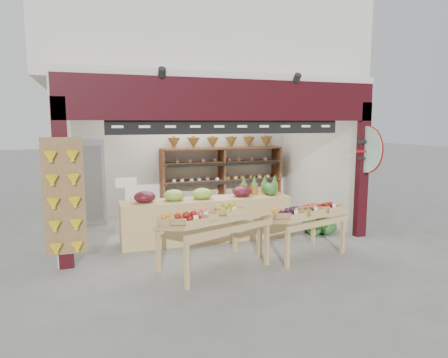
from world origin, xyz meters
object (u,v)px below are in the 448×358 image
Objects in this scene: mid_counter at (206,217)px; watermelon_pile at (318,223)px; display_table_right at (302,214)px; refrigerator at (87,182)px; display_table_left at (205,219)px; cardboard_stack at (151,217)px; back_shelving at (222,165)px.

mid_counter is 2.38m from watermelon_pile.
display_table_right is 2.08× the size of watermelon_pile.
watermelon_pile is at bearing -5.74° from mid_counter.
display_table_left is at bearing -66.72° from refrigerator.
display_table_right is at bearing -132.54° from watermelon_pile.
cardboard_stack is 3.54m from watermelon_pile.
back_shelving reaches higher than mid_counter.
mid_counter is at bearing -46.57° from refrigerator.
watermelon_pile is (3.26, -1.39, -0.07)m from cardboard_stack.
display_table_right is (3.46, -3.53, -0.23)m from refrigerator.
cardboard_stack is (-1.98, -1.10, -0.95)m from back_shelving.
display_table_left is 1.16× the size of display_table_right.
refrigerator is 1.20× the size of display_table_right.
cardboard_stack is 0.54× the size of display_table_left.
watermelon_pile is at bearing -29.60° from refrigerator.
back_shelving is 2.62m from mid_counter.
refrigerator is 3.09m from mid_counter.
display_table_right is at bearing -86.54° from back_shelving.
back_shelving is 3.13× the size of cardboard_stack.
refrigerator reaches higher than display_table_right.
mid_counter is 1.78× the size of display_table_left.
mid_counter is at bearing -115.49° from back_shelving.
back_shelving is 1.64× the size of refrigerator.
watermelon_pile is at bearing -23.14° from cardboard_stack.
refrigerator is at bearing 115.05° from display_table_left.
watermelon_pile is (2.81, 1.27, -0.60)m from display_table_left.
watermelon_pile is at bearing 47.46° from display_table_right.
display_table_left is at bearing -80.38° from cardboard_stack.
display_table_left is (0.45, -2.66, 0.53)m from cardboard_stack.
back_shelving is at bearing 0.26° from refrigerator.
mid_counter is at bearing 174.26° from watermelon_pile.
display_table_left is at bearing -112.19° from back_shelving.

